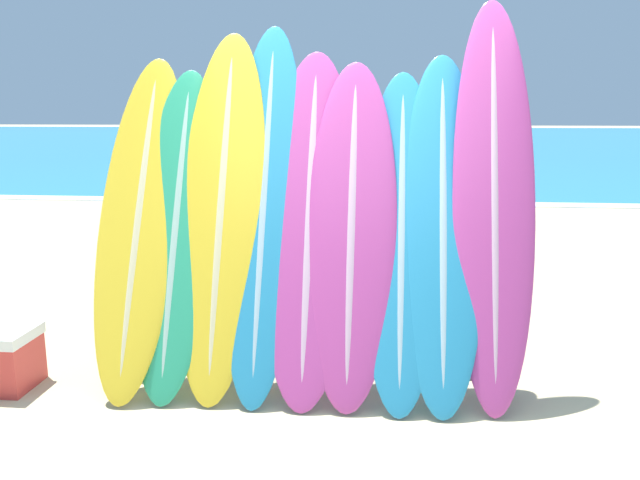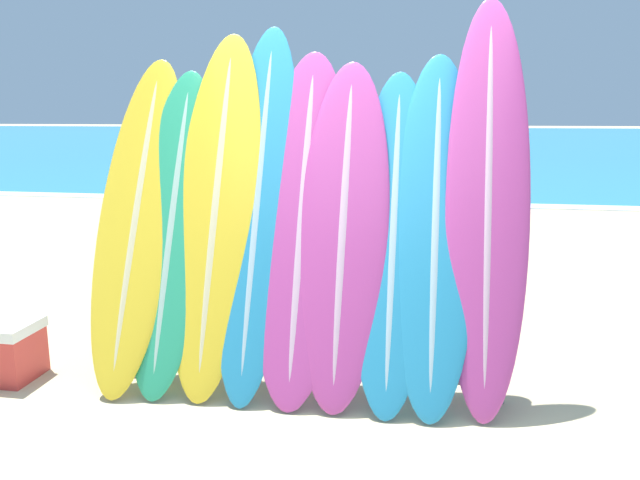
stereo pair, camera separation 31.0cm
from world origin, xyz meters
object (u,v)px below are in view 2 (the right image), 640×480
at_px(person_mid_beach, 292,187).
at_px(cooler_box, 2,350).
at_px(surfboard_slot_0, 138,218).
at_px(surfboard_slot_2, 217,208).
at_px(surfboard_slot_1, 173,227).
at_px(surfboard_slot_3, 258,205).
at_px(surfboard_slot_6, 393,235).
at_px(surfboard_slot_5, 344,229).
at_px(surfboard_slot_7, 435,227).
at_px(surfboard_slot_4, 302,221).
at_px(person_near_water, 474,190).
at_px(surfboard_slot_8, 488,200).
at_px(surfboard_rack, 299,323).

bearing_deg(person_mid_beach, cooler_box, -172.09).
bearing_deg(surfboard_slot_0, surfboard_slot_2, 2.49).
xyz_separation_m(surfboard_slot_1, surfboard_slot_3, (0.56, 0.07, 0.15)).
relative_size(surfboard_slot_0, surfboard_slot_6, 1.05).
bearing_deg(surfboard_slot_5, surfboard_slot_7, 2.49).
xyz_separation_m(surfboard_slot_1, surfboard_slot_4, (0.85, 0.03, 0.06)).
distance_m(person_near_water, cooler_box, 4.75).
xyz_separation_m(person_near_water, cooler_box, (-3.28, -3.35, -0.74)).
distance_m(surfboard_slot_0, person_mid_beach, 2.66).
distance_m(surfboard_slot_7, person_mid_beach, 3.00).
bearing_deg(cooler_box, surfboard_slot_6, 5.66).
distance_m(surfboard_slot_2, surfboard_slot_5, 0.85).
height_order(surfboard_slot_7, cooler_box, surfboard_slot_7).
bearing_deg(surfboard_slot_3, surfboard_slot_7, -2.52).
bearing_deg(surfboard_slot_2, surfboard_slot_6, -2.05).
bearing_deg(surfboard_slot_7, cooler_box, -174.51).
xyz_separation_m(surfboard_slot_2, surfboard_slot_5, (0.84, -0.05, -0.10)).
distance_m(surfboard_slot_5, person_near_water, 3.27).
xyz_separation_m(surfboard_slot_5, cooler_box, (-2.27, -0.25, -0.85)).
relative_size(surfboard_slot_0, surfboard_slot_5, 1.02).
bearing_deg(surfboard_slot_7, person_near_water, 81.54).
relative_size(surfboard_slot_3, surfboard_slot_7, 1.09).
height_order(surfboard_slot_0, person_near_water, surfboard_slot_0).
height_order(surfboard_slot_3, surfboard_slot_4, surfboard_slot_3).
bearing_deg(surfboard_slot_7, surfboard_slot_8, 6.22).
xyz_separation_m(surfboard_slot_8, person_near_water, (0.15, 3.04, -0.30)).
xyz_separation_m(surfboard_slot_0, surfboard_slot_3, (0.80, 0.05, 0.10)).
relative_size(surfboard_slot_6, person_near_water, 1.18).
bearing_deg(surfboard_slot_7, surfboard_slot_4, 179.26).
xyz_separation_m(surfboard_slot_4, surfboard_slot_5, (0.27, -0.03, -0.04)).
relative_size(surfboard_slot_1, surfboard_slot_6, 1.01).
bearing_deg(surfboard_slot_2, person_mid_beach, 91.36).
relative_size(surfboard_rack, surfboard_slot_0, 1.20).
relative_size(surfboard_slot_3, person_mid_beach, 1.30).
height_order(surfboard_rack, person_near_water, person_near_water).
distance_m(surfboard_slot_0, surfboard_slot_6, 1.68).
relative_size(surfboard_slot_2, cooler_box, 4.96).
xyz_separation_m(surfboard_slot_2, surfboard_slot_8, (1.70, 0.01, 0.09)).
bearing_deg(person_mid_beach, person_near_water, -43.36).
relative_size(surfboard_slot_2, surfboard_slot_3, 0.98).
height_order(surfboard_slot_1, person_mid_beach, surfboard_slot_1).
relative_size(surfboard_slot_1, surfboard_slot_2, 0.89).
xyz_separation_m(surfboard_slot_3, cooler_box, (-1.70, -0.32, -0.97)).
distance_m(surfboard_slot_0, surfboard_slot_2, 0.54).
distance_m(surfboard_slot_1, surfboard_slot_8, 2.00).
height_order(surfboard_slot_1, surfboard_slot_5, surfboard_slot_5).
distance_m(surfboard_slot_4, person_mid_beach, 2.69).
relative_size(surfboard_rack, cooler_box, 5.57).
height_order(surfboard_slot_0, cooler_box, surfboard_slot_0).
height_order(surfboard_slot_2, cooler_box, surfboard_slot_2).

